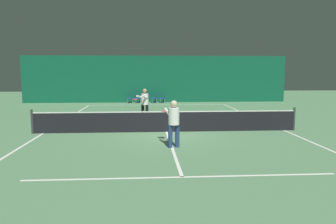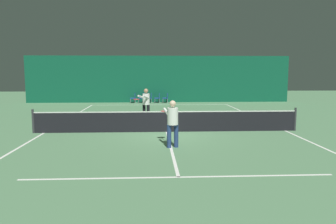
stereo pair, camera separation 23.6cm
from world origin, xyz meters
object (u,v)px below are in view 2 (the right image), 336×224
Objects in this scene: player_near at (172,120)px; courtside_chair_3 at (158,97)px; tennis_net at (167,121)px; courtside_chair_1 at (142,97)px; courtside_chair_0 at (134,97)px; courtside_chair_4 at (166,97)px; courtside_chair_2 at (150,97)px; player_far at (146,102)px.

player_near is 2.04× the size of courtside_chair_3.
tennis_net is 13.65m from courtside_chair_1.
tennis_net is at bearing 9.25° from courtside_chair_0.
tennis_net is 13.74m from courtside_chair_0.
courtside_chair_1 and courtside_chair_4 have the same top height.
courtside_chair_4 is at bearing 90.00° from courtside_chair_2.
courtside_chair_0 and courtside_chair_4 have the same top height.
courtside_chair_1 is 1.00× the size of courtside_chair_3.
courtside_chair_4 is at bearing 87.57° from tennis_net.
player_far is at bearing -4.08° from player_near.
player_far is 9.92m from courtside_chair_0.
courtside_chair_0 is at bearing 99.25° from tennis_net.
tennis_net is 7.01× the size of player_near.
tennis_net is 14.29× the size of courtside_chair_1.
player_near is at bearing 3.02° from courtside_chair_2.
courtside_chair_4 is at bearing 90.00° from courtside_chair_1.
courtside_chair_3 is (-0.12, 13.57, -0.03)m from tennis_net.
courtside_chair_1 and courtside_chair_2 have the same top height.
courtside_chair_2 is 1.00× the size of courtside_chair_4.
courtside_chair_2 is 1.00× the size of courtside_chair_3.
courtside_chair_2 is (1.39, 0.00, 0.00)m from courtside_chair_0.
player_far is at bearing -1.13° from courtside_chair_2.
courtside_chair_0 is 1.00× the size of courtside_chair_2.
courtside_chair_3 is (2.09, 0.00, 0.00)m from courtside_chair_0.
tennis_net is 13.59m from courtside_chair_2.
courtside_chair_4 is (1.39, 0.00, 0.00)m from courtside_chair_2.
courtside_chair_0 is at bearing -90.00° from courtside_chair_4.
tennis_net is 14.29× the size of courtside_chair_4.
player_far is 2.10× the size of courtside_chair_4.
courtside_chair_2 and courtside_chair_4 have the same top height.
courtside_chair_4 is at bearing -159.62° from player_far.
tennis_net is 6.81× the size of player_far.
courtside_chair_0 is 1.00× the size of courtside_chair_3.
courtside_chair_2 is (0.19, 9.83, -0.54)m from player_far.
courtside_chair_0 is (-2.21, 13.57, -0.03)m from tennis_net.
courtside_chair_1 is at bearing 96.36° from tennis_net.
tennis_net reaches higher than courtside_chair_0.
courtside_chair_2 is at bearing -90.00° from courtside_chair_3.
courtside_chair_1 is 1.00× the size of courtside_chair_2.
player_near is 2.04× the size of courtside_chair_4.
player_near is at bearing 0.61° from courtside_chair_3.
tennis_net is at bearing 6.36° from courtside_chair_1.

